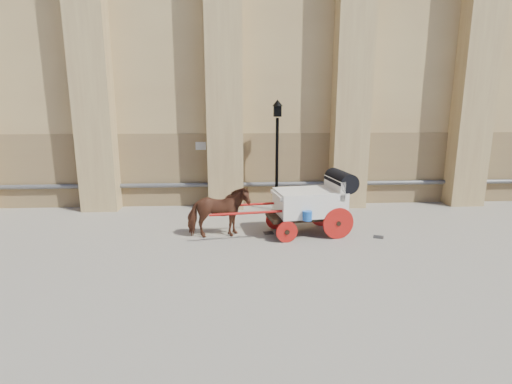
{
  "coord_description": "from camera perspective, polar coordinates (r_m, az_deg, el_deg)",
  "views": [
    {
      "loc": [
        -0.69,
        -12.33,
        4.21
      ],
      "look_at": [
        0.02,
        -0.0,
        1.44
      ],
      "focal_mm": 28.0,
      "sensor_mm": 36.0,
      "label": 1
    }
  ],
  "objects": [
    {
      "name": "ground",
      "position": [
        13.05,
        -0.07,
        -6.19
      ],
      "size": [
        90.0,
        90.0,
        0.0
      ],
      "primitive_type": "plane",
      "color": "gray",
      "rests_on": "ground"
    },
    {
      "name": "drain_grate_near",
      "position": [
        13.25,
        1.81,
        -5.87
      ],
      "size": [
        0.36,
        0.36,
        0.01
      ],
      "primitive_type": "cube",
      "rotation": [
        0.0,
        0.0,
        0.13
      ],
      "color": "black",
      "rests_on": "ground"
    },
    {
      "name": "carriage",
      "position": [
        13.1,
        8.3,
        -1.22
      ],
      "size": [
        4.81,
        1.93,
        2.05
      ],
      "rotation": [
        0.0,
        0.0,
        0.15
      ],
      "color": "black",
      "rests_on": "ground"
    },
    {
      "name": "street_lamp",
      "position": [
        15.62,
        3.02,
        5.65
      ],
      "size": [
        0.41,
        0.41,
        4.33
      ],
      "color": "black",
      "rests_on": "ground"
    },
    {
      "name": "horse",
      "position": [
        12.71,
        -5.38,
        -2.91
      ],
      "size": [
        2.05,
        1.16,
        1.64
      ],
      "primitive_type": "imported",
      "rotation": [
        0.0,
        0.0,
        1.72
      ],
      "color": "brown",
      "rests_on": "ground"
    },
    {
      "name": "drain_grate_far",
      "position": [
        13.45,
        17.09,
        -6.16
      ],
      "size": [
        0.42,
        0.42,
        0.01
      ],
      "primitive_type": "cube",
      "rotation": [
        0.0,
        0.0,
        -0.4
      ],
      "color": "black",
      "rests_on": "ground"
    }
  ]
}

